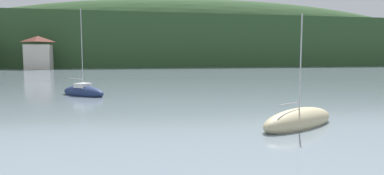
# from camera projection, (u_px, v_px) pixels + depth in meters

# --- Properties ---
(wooded_hillside) EXTENTS (352.00, 69.93, 46.05)m
(wooded_hillside) POSITION_uv_depth(u_px,v_px,m) (181.00, 48.00, 141.81)
(wooded_hillside) COLOR #2D4C28
(wooded_hillside) RESTS_ON ground_plane
(shore_building_westcentral) EXTENTS (6.68, 4.86, 8.88)m
(shore_building_westcentral) POSITION_uv_depth(u_px,v_px,m) (38.00, 53.00, 87.60)
(shore_building_westcentral) COLOR beige
(shore_building_westcentral) RESTS_ON ground_plane
(sailboat_mid_1) EXTENTS (5.73, 4.15, 6.17)m
(sailboat_mid_1) POSITION_uv_depth(u_px,v_px,m) (299.00, 121.00, 17.15)
(sailboat_mid_1) COLOR #CCBC8E
(sailboat_mid_1) RESTS_ON ground_plane
(sailboat_far_2) EXTENTS (4.87, 4.95, 8.26)m
(sailboat_far_2) POSITION_uv_depth(u_px,v_px,m) (83.00, 92.00, 30.47)
(sailboat_far_2) COLOR navy
(sailboat_far_2) RESTS_ON ground_plane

